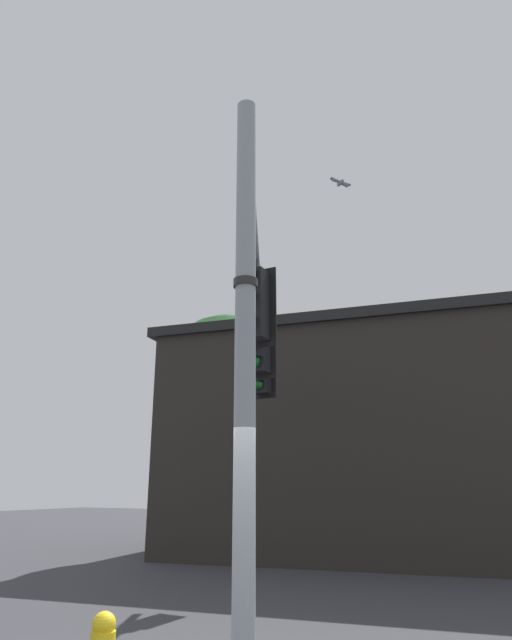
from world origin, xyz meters
TOP-DOWN VIEW (x-y plane):
  - signal_pole at (0.00, 0.00)m, footprint 0.20×0.20m
  - mast_arm at (1.76, -3.78)m, footprint 3.66×7.62m
  - traffic_light_nearest_pole at (1.03, -2.20)m, footprint 0.54×0.49m
  - traffic_light_mid_inner at (2.03, -4.35)m, footprint 0.54×0.49m
  - traffic_light_mid_outer at (3.04, -6.49)m, footprint 0.54×0.49m
  - street_name_sign at (0.17, -0.36)m, footprint 0.64×1.21m
  - bird_flying at (0.11, -3.77)m, footprint 0.32×0.32m
  - storefront_building at (1.96, -13.27)m, footprint 14.26×10.13m
  - tree_by_storefront at (6.66, -11.11)m, footprint 4.32×4.32m

SIDE VIEW (x-z plane):
  - signal_pole at x=0.00m, z-range 0.00..6.05m
  - storefront_building at x=1.96m, z-range 0.01..6.73m
  - street_name_sign at x=0.17m, z-range 3.82..4.04m
  - traffic_light_nearest_pole at x=1.03m, z-range 3.88..5.19m
  - traffic_light_mid_inner at x=2.03m, z-range 3.88..5.19m
  - traffic_light_mid_outer at x=3.04m, z-range 3.88..5.19m
  - mast_arm at x=1.76m, z-range 5.23..5.38m
  - tree_by_storefront at x=6.66m, z-range 1.63..9.25m
  - bird_flying at x=0.11m, z-range 7.09..7.21m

